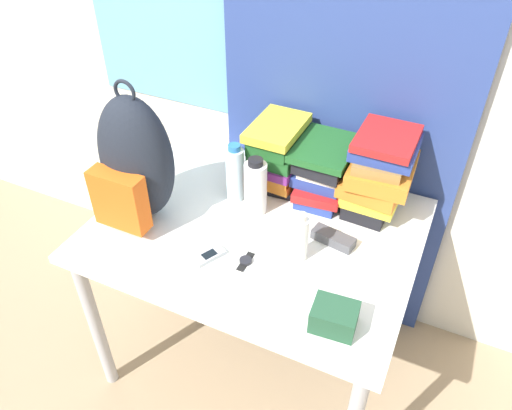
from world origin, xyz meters
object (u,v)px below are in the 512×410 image
(water_bottle, at_px, (235,174))
(sports_bottle, at_px, (255,187))
(cell_phone, at_px, (209,256))
(sunglasses_case, at_px, (333,238))
(book_stack_center, at_px, (325,169))
(book_stack_right, at_px, (379,172))
(backpack, at_px, (135,163))
(camera_pouch, at_px, (334,317))
(sunscreen_bottle, at_px, (300,238))
(wristwatch, at_px, (246,261))
(book_stack_left, at_px, (279,153))

(water_bottle, bearing_deg, sports_bottle, -20.18)
(cell_phone, xyz_separation_m, sunglasses_case, (0.35, 0.25, 0.01))
(book_stack_center, bearing_deg, book_stack_right, 0.60)
(backpack, distance_m, water_bottle, 0.37)
(book_stack_right, relative_size, camera_pouch, 2.31)
(camera_pouch, bearing_deg, sports_bottle, 138.30)
(water_bottle, bearing_deg, sunglasses_case, -11.03)
(backpack, bearing_deg, cell_phone, -16.59)
(book_stack_center, distance_m, sunglasses_case, 0.29)
(sports_bottle, height_order, camera_pouch, sports_bottle)
(book_stack_center, height_order, cell_phone, book_stack_center)
(sunscreen_bottle, xyz_separation_m, cell_phone, (-0.27, -0.13, -0.08))
(water_bottle, relative_size, camera_pouch, 1.72)
(book_stack_center, height_order, sunglasses_case, book_stack_center)
(book_stack_center, height_order, wristwatch, book_stack_center)
(book_stack_left, xyz_separation_m, camera_pouch, (0.42, -0.58, -0.10))
(book_stack_left, bearing_deg, cell_phone, -94.32)
(water_bottle, bearing_deg, camera_pouch, -38.34)
(book_stack_center, distance_m, sunscreen_bottle, 0.37)
(backpack, distance_m, camera_pouch, 0.84)
(sunglasses_case, bearing_deg, wristwatch, -137.07)
(cell_phone, xyz_separation_m, camera_pouch, (0.46, -0.09, 0.03))
(book_stack_right, bearing_deg, wristwatch, -123.59)
(cell_phone, height_order, sunglasses_case, sunglasses_case)
(camera_pouch, bearing_deg, book_stack_left, 126.08)
(backpack, xyz_separation_m, book_stack_center, (0.56, 0.39, -0.11))
(water_bottle, relative_size, sunglasses_case, 1.50)
(water_bottle, relative_size, cell_phone, 2.03)
(water_bottle, distance_m, wristwatch, 0.37)
(book_stack_left, xyz_separation_m, water_bottle, (-0.11, -0.16, -0.02))
(backpack, xyz_separation_m, sunglasses_case, (0.68, 0.15, -0.21))
(book_stack_left, relative_size, water_bottle, 1.22)
(book_stack_left, xyz_separation_m, book_stack_right, (0.39, 0.00, 0.02))
(sunglasses_case, bearing_deg, backpack, -167.66)
(book_stack_left, bearing_deg, wristwatch, -80.01)
(book_stack_left, bearing_deg, sunglasses_case, -38.08)
(sunscreen_bottle, distance_m, cell_phone, 0.31)
(book_stack_left, height_order, book_stack_right, book_stack_right)
(sports_bottle, relative_size, cell_phone, 1.94)
(book_stack_center, xyz_separation_m, sunscreen_bottle, (0.04, -0.36, -0.03))
(book_stack_right, bearing_deg, cell_phone, -130.65)
(backpack, bearing_deg, sunscreen_bottle, 2.91)
(book_stack_left, distance_m, book_stack_right, 0.39)
(book_stack_right, xyz_separation_m, sunscreen_bottle, (-0.16, -0.36, -0.07))
(sports_bottle, relative_size, camera_pouch, 1.65)
(book_stack_center, bearing_deg, wristwatch, -103.12)
(backpack, height_order, sports_bottle, backpack)
(book_stack_left, height_order, cell_phone, book_stack_left)
(book_stack_left, relative_size, book_stack_right, 0.91)
(book_stack_center, xyz_separation_m, book_stack_right, (0.20, 0.00, 0.05))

